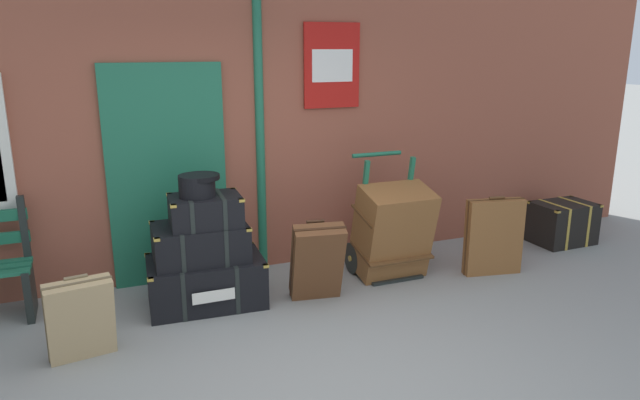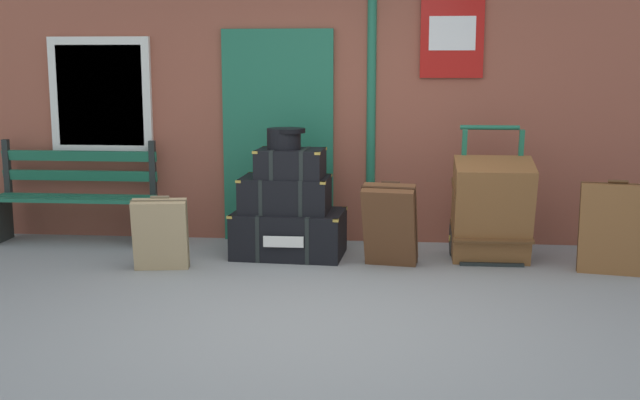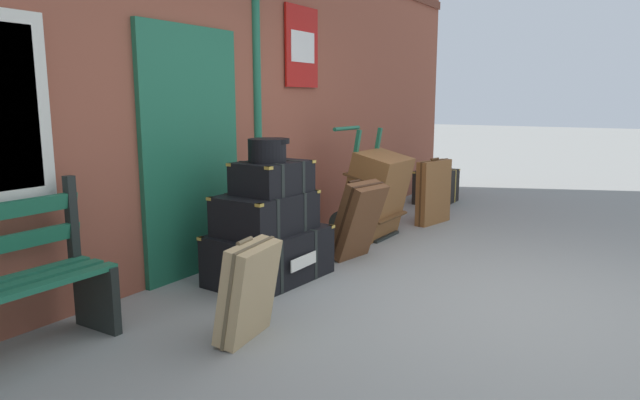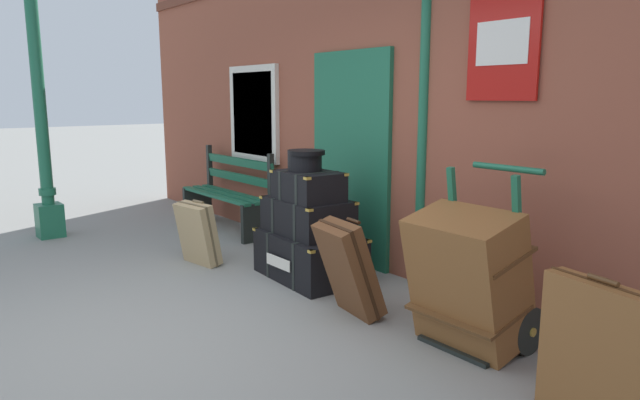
% 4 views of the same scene
% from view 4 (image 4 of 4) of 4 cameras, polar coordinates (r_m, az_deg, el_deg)
% --- Properties ---
extents(ground_plane, '(60.00, 60.00, 0.00)m').
position_cam_4_polar(ground_plane, '(4.20, -17.55, -13.44)').
color(ground_plane, gray).
extents(brick_facade, '(10.40, 0.35, 3.20)m').
position_cam_4_polar(brick_facade, '(5.35, 8.60, 9.56)').
color(brick_facade, brown).
rests_on(brick_facade, ground).
extents(lamp_post, '(0.28, 0.28, 2.97)m').
position_cam_4_polar(lamp_post, '(7.40, -26.01, 5.18)').
color(lamp_post, '#1E6647').
rests_on(lamp_post, ground).
extents(platform_bench, '(1.60, 0.43, 1.01)m').
position_cam_4_polar(platform_bench, '(7.24, -9.16, 0.55)').
color(platform_bench, '#1E6647').
rests_on(platform_bench, ground).
extents(steamer_trunk_base, '(1.05, 0.72, 0.43)m').
position_cam_4_polar(steamer_trunk_base, '(5.28, -1.04, -5.61)').
color(steamer_trunk_base, black).
rests_on(steamer_trunk_base, ground).
extents(steamer_trunk_middle, '(0.83, 0.58, 0.33)m').
position_cam_4_polar(steamer_trunk_middle, '(5.22, -1.23, -1.61)').
color(steamer_trunk_middle, black).
rests_on(steamer_trunk_middle, steamer_trunk_base).
extents(steamer_trunk_top, '(0.63, 0.48, 0.27)m').
position_cam_4_polar(steamer_trunk_top, '(5.10, -1.16, 1.43)').
color(steamer_trunk_top, black).
rests_on(steamer_trunk_top, steamer_trunk_middle).
extents(round_hatbox, '(0.35, 0.32, 0.19)m').
position_cam_4_polar(round_hatbox, '(5.12, -1.50, 4.14)').
color(round_hatbox, black).
rests_on(round_hatbox, steamer_trunk_top).
extents(porters_trolley, '(0.71, 0.56, 1.21)m').
position_cam_4_polar(porters_trolley, '(4.09, 15.97, -9.90)').
color(porters_trolley, black).
rests_on(porters_trolley, ground).
extents(large_brown_trunk, '(0.70, 0.63, 0.96)m').
position_cam_4_polar(large_brown_trunk, '(3.90, 14.62, -7.68)').
color(large_brown_trunk, brown).
rests_on(large_brown_trunk, ground).
extents(suitcase_olive, '(0.51, 0.48, 0.76)m').
position_cam_4_polar(suitcase_olive, '(4.33, 2.92, -6.90)').
color(suitcase_olive, brown).
rests_on(suitcase_olive, ground).
extents(suitcase_charcoal, '(0.60, 0.25, 0.81)m').
position_cam_4_polar(suitcase_charcoal, '(3.22, 25.91, -14.11)').
color(suitcase_charcoal, brown).
rests_on(suitcase_charcoal, ground).
extents(suitcase_slate, '(0.50, 0.33, 0.65)m').
position_cam_4_polar(suitcase_slate, '(5.80, -12.15, -3.30)').
color(suitcase_slate, tan).
rests_on(suitcase_slate, ground).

